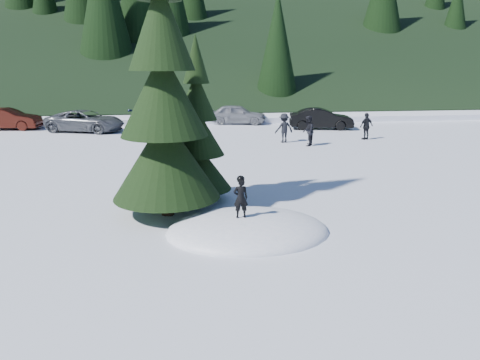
{
  "coord_description": "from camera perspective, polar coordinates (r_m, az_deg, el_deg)",
  "views": [
    {
      "loc": [
        -1.76,
        -11.92,
        4.56
      ],
      "look_at": [
        -0.03,
        1.45,
        1.1
      ],
      "focal_mm": 35.0,
      "sensor_mm": 36.0,
      "label": 1
    }
  ],
  "objects": [
    {
      "name": "adult_0",
      "position": [
        25.88,
        8.29,
        5.95
      ],
      "size": [
        0.91,
        0.99,
        1.65
      ],
      "primitive_type": "imported",
      "rotation": [
        0.0,
        0.0,
        4.27
      ],
      "color": "black",
      "rests_on": "ground"
    },
    {
      "name": "car_1",
      "position": [
        35.43,
        -26.51,
        6.68
      ],
      "size": [
        4.51,
        1.97,
        1.44
      ],
      "primitive_type": "imported",
      "rotation": [
        0.0,
        0.0,
        1.47
      ],
      "color": "#361009",
      "rests_on": "ground"
    },
    {
      "name": "car_5",
      "position": [
        32.46,
        9.86,
        7.37
      ],
      "size": [
        4.49,
        2.27,
        1.41
      ],
      "primitive_type": "imported",
      "rotation": [
        0.0,
        0.0,
        1.38
      ],
      "color": "black",
      "rests_on": "ground"
    },
    {
      "name": "spruce_short",
      "position": [
        15.33,
        -5.21,
        5.11
      ],
      "size": [
        2.2,
        2.2,
        5.37
      ],
      "color": "black",
      "rests_on": "ground"
    },
    {
      "name": "adult_2",
      "position": [
        26.8,
        5.39,
        6.32
      ],
      "size": [
        1.17,
        0.83,
        1.65
      ],
      "primitive_type": "imported",
      "rotation": [
        0.0,
        0.0,
        3.36
      ],
      "color": "black",
      "rests_on": "ground"
    },
    {
      "name": "car_4",
      "position": [
        34.63,
        -0.37,
        8.03
      ],
      "size": [
        4.48,
        2.57,
        1.44
      ],
      "primitive_type": "imported",
      "rotation": [
        0.0,
        0.0,
        1.35
      ],
      "color": "gray",
      "rests_on": "ground"
    },
    {
      "name": "child_skier",
      "position": [
        12.39,
        0.08,
        -2.21
      ],
      "size": [
        0.41,
        0.28,
        1.08
      ],
      "primitive_type": "imported",
      "rotation": [
        0.0,
        0.0,
        3.2
      ],
      "color": "black",
      "rests_on": "snow_mound"
    },
    {
      "name": "snow_mound",
      "position": [
        12.89,
        0.96,
        -6.33
      ],
      "size": [
        4.48,
        3.52,
        0.96
      ],
      "primitive_type": "ellipsoid",
      "color": "white",
      "rests_on": "ground"
    },
    {
      "name": "car_3",
      "position": [
        33.57,
        -9.37,
        7.54
      ],
      "size": [
        4.9,
        3.51,
        1.32
      ],
      "primitive_type": "imported",
      "rotation": [
        0.0,
        0.0,
        1.98
      ],
      "color": "black",
      "rests_on": "ground"
    },
    {
      "name": "spruce_tall",
      "position": [
        13.79,
        -9.29,
        9.05
      ],
      "size": [
        3.2,
        3.2,
        8.6
      ],
      "color": "black",
      "rests_on": "ground"
    },
    {
      "name": "adult_1",
      "position": [
        28.67,
        15.15,
        6.35
      ],
      "size": [
        1.0,
        0.69,
        1.58
      ],
      "primitive_type": "imported",
      "rotation": [
        0.0,
        0.0,
        3.5
      ],
      "color": "black",
      "rests_on": "ground"
    },
    {
      "name": "ground",
      "position": [
        12.89,
        0.96,
        -6.33
      ],
      "size": [
        200.0,
        200.0,
        0.0
      ],
      "primitive_type": "plane",
      "color": "white",
      "rests_on": "ground"
    },
    {
      "name": "car_2",
      "position": [
        32.49,
        -18.33,
        6.85
      ],
      "size": [
        5.52,
        3.81,
        1.4
      ],
      "primitive_type": "imported",
      "rotation": [
        0.0,
        0.0,
        1.25
      ],
      "color": "#53565B",
      "rests_on": "ground"
    }
  ]
}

